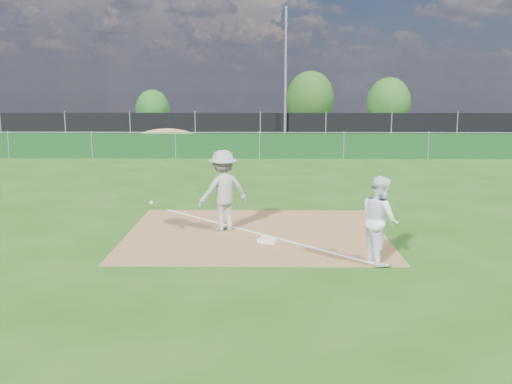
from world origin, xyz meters
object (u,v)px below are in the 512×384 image
light_pole (286,76)px  car_mid (250,127)px  first_base (268,240)px  tree_left (153,109)px  car_right (306,127)px  play_at_first (223,191)px  tree_right (389,103)px  runner (380,220)px  car_left (160,124)px  tree_mid (310,99)px

light_pole → car_mid: light_pole is taller
light_pole → first_base: bearing=-93.1°
car_mid → tree_left: 10.62m
car_mid → car_right: bearing=-85.6°
play_at_first → tree_left: (-7.85, 32.30, 0.63)m
tree_right → play_at_first: bearing=-108.6°
runner → car_left: (-9.46, 28.88, -0.03)m
tree_left → tree_right: size_ratio=0.77×
light_pole → play_at_first: light_pole is taller
car_mid → tree_mid: (4.71, 8.30, 1.70)m
play_at_first → tree_right: (10.86, 32.36, 1.13)m
runner → tree_left: 36.49m
play_at_first → car_left: bearing=103.3°
car_left → tree_right: bearing=-94.4°
light_pole → tree_right: 14.03m
first_base → car_left: size_ratio=0.08×
car_left → tree_right: tree_right is taller
light_pole → first_base: light_pole is taller
car_left → car_mid: bearing=-123.9°
car_right → tree_right: size_ratio=1.12×
car_mid → tree_mid: bearing=-29.9°
tree_mid → car_left: bearing=-147.0°
car_mid → car_right: 3.84m
car_mid → tree_mid: 9.70m
light_pole → tree_left: (-10.12, 10.87, -2.39)m
car_right → tree_mid: 8.21m
tree_mid → tree_right: tree_mid is taller
light_pole → runner: (0.95, -23.88, -3.13)m
car_mid → tree_left: size_ratio=1.29×
first_base → tree_mid: (3.71, 34.60, 2.32)m
car_mid → runner: bearing=-173.8°
car_left → tree_left: tree_left is taller
play_at_first → runner: bearing=-37.4°
light_pole → tree_mid: bearing=78.4°
light_pole → car_mid: bearing=120.0°
light_pole → tree_left: size_ratio=2.55×
car_right → tree_right: bearing=-55.2°
light_pole → car_left: size_ratio=1.64×
runner → tree_right: size_ratio=0.42×
runner → car_right: 28.05m
car_right → tree_left: bearing=50.9°
car_left → play_at_first: bearing=169.8°
light_pole → car_right: light_pole is taller
play_at_first → tree_left: bearing=103.7°
tree_left → tree_mid: tree_mid is taller
first_base → car_right: size_ratio=0.08×
car_left → tree_right: size_ratio=1.19×
car_mid → car_right: car_right is taller
light_pole → tree_right: (8.59, 10.94, -1.89)m
runner → play_at_first: bearing=38.8°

